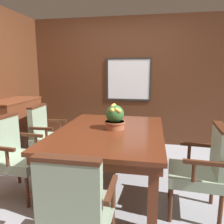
# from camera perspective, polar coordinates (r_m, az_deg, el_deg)

# --- Properties ---
(ground_plane) EXTENTS (14.00, 14.00, 0.00)m
(ground_plane) POSITION_cam_1_polar(r_m,az_deg,el_deg) (2.94, -2.75, -18.89)
(ground_plane) COLOR #93969E
(wall_back) EXTENTS (7.20, 0.08, 2.45)m
(wall_back) POSITION_cam_1_polar(r_m,az_deg,el_deg) (4.35, 2.74, 7.88)
(wall_back) COLOR #4C2816
(wall_back) RESTS_ON ground_plane
(dining_table) EXTENTS (1.29, 1.75, 0.73)m
(dining_table) POSITION_cam_1_polar(r_m,az_deg,el_deg) (2.74, -0.58, -6.54)
(dining_table) COLOR #562614
(dining_table) RESTS_ON ground_plane
(chair_left_far) EXTENTS (0.52, 0.54, 0.94)m
(chair_left_far) POSITION_cam_1_polar(r_m,az_deg,el_deg) (3.46, -16.61, -5.37)
(chair_left_far) COLOR #472314
(chair_left_far) RESTS_ON ground_plane
(chair_right_near) EXTENTS (0.54, 0.55, 0.94)m
(chair_right_near) POSITION_cam_1_polar(r_m,az_deg,el_deg) (2.41, 22.66, -13.07)
(chair_right_near) COLOR #472314
(chair_right_near) RESTS_ON ground_plane
(chair_left_near) EXTENTS (0.55, 0.56, 0.94)m
(chair_left_near) POSITION_cam_1_polar(r_m,az_deg,el_deg) (2.82, -24.01, -9.64)
(chair_left_near) COLOR #472314
(chair_left_near) RESTS_ON ground_plane
(chair_head_near) EXTENTS (0.53, 0.51, 0.94)m
(chair_head_near) POSITION_cam_1_polar(r_m,az_deg,el_deg) (1.69, -9.38, -23.26)
(chair_head_near) COLOR #472314
(chair_head_near) RESTS_ON ground_plane
(potted_plant) EXTENTS (0.26, 0.26, 0.32)m
(potted_plant) POSITION_cam_1_polar(r_m,az_deg,el_deg) (2.73, 0.77, -1.45)
(potted_plant) COLOR #9E5638
(potted_plant) RESTS_ON dining_table
(sideboard_cabinet) EXTENTS (0.47, 0.94, 1.00)m
(sideboard_cabinet) POSITION_cam_1_polar(r_m,az_deg,el_deg) (3.86, -23.81, -4.41)
(sideboard_cabinet) COLOR brown
(sideboard_cabinet) RESTS_ON ground_plane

